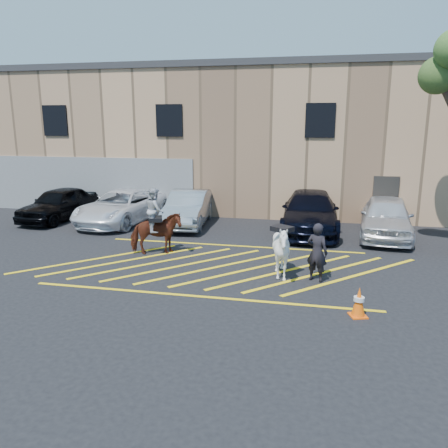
% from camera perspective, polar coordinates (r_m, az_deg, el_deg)
% --- Properties ---
extents(ground, '(90.00, 90.00, 0.00)m').
position_cam_1_polar(ground, '(14.33, -0.44, -5.23)').
color(ground, black).
rests_on(ground, ground).
extents(car_black_suv, '(2.32, 4.68, 1.54)m').
position_cam_1_polar(car_black_suv, '(22.02, -20.74, 2.48)').
color(car_black_suv, black).
rests_on(car_black_suv, ground).
extents(car_white_pickup, '(3.19, 5.65, 1.49)m').
position_cam_1_polar(car_white_pickup, '(20.55, -13.19, 2.22)').
color(car_white_pickup, white).
rests_on(car_white_pickup, ground).
extents(car_silver_sedan, '(2.01, 4.77, 1.53)m').
position_cam_1_polar(car_silver_sedan, '(19.64, -4.67, 2.09)').
color(car_silver_sedan, '#9AA2A8').
rests_on(car_silver_sedan, ground).
extents(car_blue_suv, '(2.38, 5.69, 1.64)m').
position_cam_1_polar(car_blue_suv, '(18.81, 11.16, 1.56)').
color(car_blue_suv, black).
rests_on(car_blue_suv, ground).
extents(car_white_suv, '(2.47, 5.00, 1.64)m').
position_cam_1_polar(car_white_suv, '(18.63, 20.41, 0.86)').
color(car_white_suv, silver).
rests_on(car_white_suv, ground).
extents(handler, '(0.74, 0.63, 1.73)m').
position_cam_1_polar(handler, '(12.89, 12.06, -3.63)').
color(handler, black).
rests_on(handler, ground).
extents(warehouse, '(32.42, 10.20, 7.30)m').
position_cam_1_polar(warehouse, '(25.46, 5.36, 11.14)').
color(warehouse, tan).
rests_on(warehouse, ground).
extents(hatching_zone, '(12.60, 5.12, 0.01)m').
position_cam_1_polar(hatching_zone, '(14.05, -0.70, -5.59)').
color(hatching_zone, yellow).
rests_on(hatching_zone, ground).
extents(mounted_bay, '(1.94, 1.38, 2.34)m').
position_cam_1_polar(mounted_bay, '(15.31, -8.91, -0.51)').
color(mounted_bay, '#581E15').
rests_on(mounted_bay, ground).
extents(saddled_white, '(1.99, 2.03, 1.69)m').
position_cam_1_polar(saddled_white, '(12.95, 7.54, -3.42)').
color(saddled_white, white).
rests_on(saddled_white, ground).
extents(traffic_cone, '(0.48, 0.48, 0.73)m').
position_cam_1_polar(traffic_cone, '(10.99, 17.20, -9.69)').
color(traffic_cone, '#FF580A').
rests_on(traffic_cone, ground).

